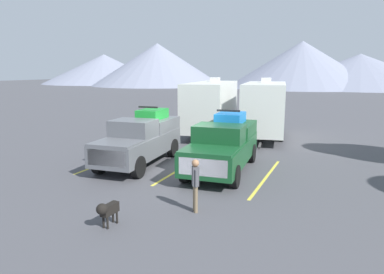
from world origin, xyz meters
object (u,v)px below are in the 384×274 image
at_px(pickup_truck_a, 141,138).
at_px(camper_trailer_a, 212,105).
at_px(camper_trailer_b, 265,107).
at_px(dog, 107,210).
at_px(person_a, 195,182).
at_px(pickup_truck_b, 223,144).

xyz_separation_m(pickup_truck_a, camper_trailer_a, (0.29, 8.37, 0.80)).
height_order(pickup_truck_a, camper_trailer_b, camper_trailer_b).
bearing_deg(camper_trailer_b, dog, -94.35).
distance_m(camper_trailer_a, camper_trailer_b, 3.53).
bearing_deg(pickup_truck_a, person_a, -43.30).
bearing_deg(pickup_truck_b, pickup_truck_a, -172.96).
height_order(pickup_truck_a, dog, pickup_truck_a).
relative_size(camper_trailer_b, person_a, 4.82).
height_order(pickup_truck_b, camper_trailer_a, camper_trailer_a).
distance_m(pickup_truck_a, pickup_truck_b, 3.82).
distance_m(pickup_truck_b, person_a, 4.75).
bearing_deg(dog, person_a, 48.15).
height_order(camper_trailer_a, camper_trailer_b, camper_trailer_b).
bearing_deg(person_a, camper_trailer_a, 108.42).
bearing_deg(camper_trailer_a, pickup_truck_b, -66.11).
xyz_separation_m(pickup_truck_b, dog, (-1.08, -6.68, -0.64)).
bearing_deg(camper_trailer_b, person_a, -86.96).
height_order(pickup_truck_b, camper_trailer_b, camper_trailer_b).
distance_m(pickup_truck_b, camper_trailer_a, 8.68).
xyz_separation_m(camper_trailer_b, person_a, (0.67, -12.57, -1.04)).
height_order(pickup_truck_a, person_a, pickup_truck_a).
relative_size(pickup_truck_b, dog, 6.67).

